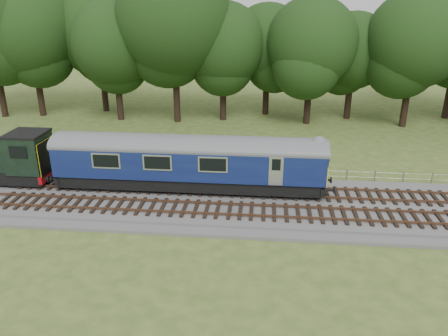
# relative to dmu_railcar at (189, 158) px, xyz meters

# --- Properties ---
(ground) EXTENTS (120.00, 120.00, 0.00)m
(ground) POSITION_rel_dmu_railcar_xyz_m (5.09, -1.40, -2.61)
(ground) COLOR #3D5720
(ground) RESTS_ON ground
(ballast) EXTENTS (70.00, 7.00, 0.35)m
(ballast) POSITION_rel_dmu_railcar_xyz_m (5.09, -1.40, -2.43)
(ballast) COLOR #4C4C4F
(ballast) RESTS_ON ground
(track_north) EXTENTS (67.20, 2.40, 0.21)m
(track_north) POSITION_rel_dmu_railcar_xyz_m (5.09, -0.00, -2.19)
(track_north) COLOR black
(track_north) RESTS_ON ballast
(track_south) EXTENTS (67.20, 2.40, 0.21)m
(track_south) POSITION_rel_dmu_railcar_xyz_m (5.09, -3.00, -2.19)
(track_south) COLOR black
(track_south) RESTS_ON ballast
(fence) EXTENTS (64.00, 0.12, 1.00)m
(fence) POSITION_rel_dmu_railcar_xyz_m (5.09, 3.10, -2.61)
(fence) COLOR #6B6054
(fence) RESTS_ON ground
(tree_line) EXTENTS (70.00, 8.00, 18.00)m
(tree_line) POSITION_rel_dmu_railcar_xyz_m (5.09, 20.60, -2.61)
(tree_line) COLOR black
(tree_line) RESTS_ON ground
(dmu_railcar) EXTENTS (18.05, 2.86, 3.88)m
(dmu_railcar) POSITION_rel_dmu_railcar_xyz_m (0.00, 0.00, 0.00)
(dmu_railcar) COLOR black
(dmu_railcar) RESTS_ON ground
(worker) EXTENTS (0.60, 0.41, 1.62)m
(worker) POSITION_rel_dmu_railcar_xyz_m (-10.35, -0.81, -1.44)
(worker) COLOR red
(worker) RESTS_ON ballast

